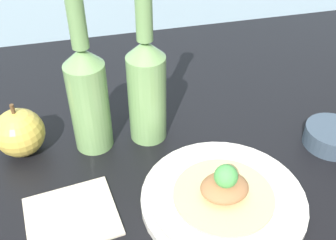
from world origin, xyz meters
TOP-DOWN VIEW (x-y plane):
  - ground_plane at (0.00, 0.00)cm, footprint 180.00×110.00cm
  - plate at (9.78, -7.58)cm, footprint 23.92×23.92cm
  - plated_food at (9.78, -7.58)cm, footprint 14.61×14.61cm
  - cider_bottle_left at (-6.85, 10.25)cm, footprint 6.34×6.34cm
  - cider_bottle_right at (2.58, 10.25)cm, footprint 6.34×6.34cm
  - apple at (-18.54, 11.25)cm, footprint 8.06×8.06cm
  - napkin at (-11.79, -4.77)cm, footprint 13.72×12.75cm
  - dipping_bowl at (32.24, -0.06)cm, footprint 9.15×9.15cm

SIDE VIEW (x-z plane):
  - ground_plane at x=0.00cm, z-range -4.00..0.00cm
  - napkin at x=-11.79cm, z-range 0.00..0.80cm
  - plate at x=9.78cm, z-range 0.05..1.68cm
  - dipping_bowl at x=32.24cm, z-range 0.00..3.31cm
  - plated_food at x=9.78cm, z-range 0.03..5.77cm
  - apple at x=-18.54cm, z-range -0.76..8.84cm
  - cider_bottle_left at x=-6.85cm, z-range -3.55..24.17cm
  - cider_bottle_right at x=2.58cm, z-range -3.55..24.17cm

